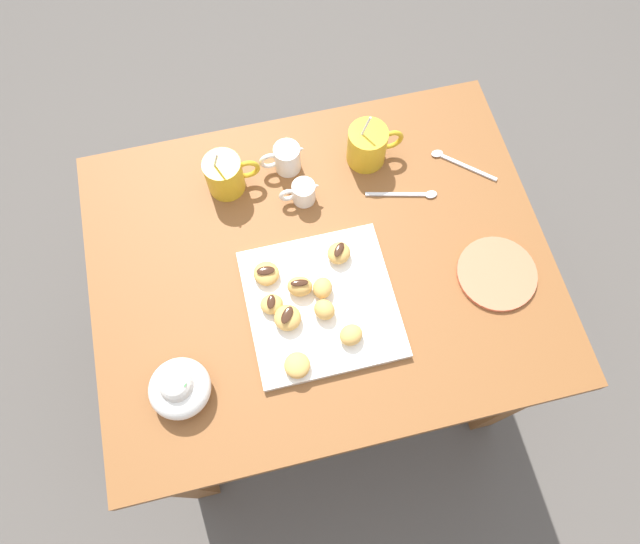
# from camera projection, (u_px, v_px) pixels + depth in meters

# --- Properties ---
(ground_plane) EXTENTS (8.00, 8.00, 0.00)m
(ground_plane) POSITION_uv_depth(u_px,v_px,m) (321.00, 349.00, 1.93)
(ground_plane) COLOR #514C47
(dining_table) EXTENTS (0.99, 0.79, 0.74)m
(dining_table) POSITION_uv_depth(u_px,v_px,m) (321.00, 286.00, 1.38)
(dining_table) COLOR brown
(dining_table) RESTS_ON ground_plane
(pastry_plate_square) EXTENTS (0.31, 0.31, 0.02)m
(pastry_plate_square) POSITION_uv_depth(u_px,v_px,m) (321.00, 304.00, 1.21)
(pastry_plate_square) COLOR white
(pastry_plate_square) RESTS_ON dining_table
(coffee_mug_mustard_left) EXTENTS (0.12, 0.08, 0.14)m
(coffee_mug_mustard_left) POSITION_uv_depth(u_px,v_px,m) (225.00, 174.00, 1.28)
(coffee_mug_mustard_left) COLOR gold
(coffee_mug_mustard_left) RESTS_ON dining_table
(coffee_mug_mustard_right) EXTENTS (0.13, 0.09, 0.15)m
(coffee_mug_mustard_right) POSITION_uv_depth(u_px,v_px,m) (368.00, 145.00, 1.30)
(coffee_mug_mustard_right) COLOR gold
(coffee_mug_mustard_right) RESTS_ON dining_table
(cream_pitcher_white) EXTENTS (0.10, 0.06, 0.07)m
(cream_pitcher_white) POSITION_uv_depth(u_px,v_px,m) (286.00, 158.00, 1.31)
(cream_pitcher_white) COLOR white
(cream_pitcher_white) RESTS_ON dining_table
(ice_cream_bowl) EXTENTS (0.12, 0.12, 0.09)m
(ice_cream_bowl) POSITION_uv_depth(u_px,v_px,m) (179.00, 388.00, 1.11)
(ice_cream_bowl) COLOR white
(ice_cream_bowl) RESTS_ON dining_table
(chocolate_sauce_pitcher) EXTENTS (0.09, 0.05, 0.06)m
(chocolate_sauce_pitcher) POSITION_uv_depth(u_px,v_px,m) (303.00, 192.00, 1.28)
(chocolate_sauce_pitcher) COLOR white
(chocolate_sauce_pitcher) RESTS_ON dining_table
(saucer_coral_left) EXTENTS (0.17, 0.17, 0.01)m
(saucer_coral_left) POSITION_uv_depth(u_px,v_px,m) (497.00, 274.00, 1.24)
(saucer_coral_left) COLOR #E5704C
(saucer_coral_left) RESTS_ON dining_table
(loose_spoon_near_saucer) EXTENTS (0.16, 0.05, 0.01)m
(loose_spoon_near_saucer) POSITION_uv_depth(u_px,v_px,m) (410.00, 194.00, 1.31)
(loose_spoon_near_saucer) COLOR silver
(loose_spoon_near_saucer) RESTS_ON dining_table
(loose_spoon_by_plate) EXTENTS (0.13, 0.11, 0.01)m
(loose_spoon_by_plate) POSITION_uv_depth(u_px,v_px,m) (456.00, 162.00, 1.34)
(loose_spoon_by_plate) COLOR silver
(loose_spoon_by_plate) RESTS_ON dining_table
(beignet_0) EXTENTS (0.06, 0.06, 0.04)m
(beignet_0) POSITION_uv_depth(u_px,v_px,m) (322.00, 288.00, 1.19)
(beignet_0) COLOR #DBA351
(beignet_0) RESTS_ON pastry_plate_square
(beignet_1) EXTENTS (0.06, 0.06, 0.03)m
(beignet_1) POSITION_uv_depth(u_px,v_px,m) (297.00, 365.00, 1.13)
(beignet_1) COLOR #DBA351
(beignet_1) RESTS_ON pastry_plate_square
(beignet_2) EXTENTS (0.07, 0.07, 0.03)m
(beignet_2) POSITION_uv_depth(u_px,v_px,m) (266.00, 273.00, 1.21)
(beignet_2) COLOR #DBA351
(beignet_2) RESTS_ON pastry_plate_square
(chocolate_drizzle_2) EXTENTS (0.04, 0.02, 0.00)m
(chocolate_drizzle_2) POSITION_uv_depth(u_px,v_px,m) (266.00, 271.00, 1.19)
(chocolate_drizzle_2) COLOR #381E11
(chocolate_drizzle_2) RESTS_ON beignet_2
(beignet_3) EXTENTS (0.06, 0.06, 0.04)m
(beignet_3) POSITION_uv_depth(u_px,v_px,m) (324.00, 310.00, 1.17)
(beignet_3) COLOR #DBA351
(beignet_3) RESTS_ON pastry_plate_square
(beignet_4) EXTENTS (0.08, 0.08, 0.03)m
(beignet_4) POSITION_uv_depth(u_px,v_px,m) (288.00, 318.00, 1.17)
(beignet_4) COLOR #DBA351
(beignet_4) RESTS_ON pastry_plate_square
(chocolate_drizzle_4) EXTENTS (0.04, 0.04, 0.00)m
(chocolate_drizzle_4) POSITION_uv_depth(u_px,v_px,m) (287.00, 315.00, 1.15)
(chocolate_drizzle_4) COLOR #381E11
(chocolate_drizzle_4) RESTS_ON beignet_4
(beignet_5) EXTENTS (0.07, 0.07, 0.03)m
(beignet_5) POSITION_uv_depth(u_px,v_px,m) (339.00, 253.00, 1.22)
(beignet_5) COLOR #DBA351
(beignet_5) RESTS_ON pastry_plate_square
(chocolate_drizzle_5) EXTENTS (0.04, 0.04, 0.00)m
(chocolate_drizzle_5) POSITION_uv_depth(u_px,v_px,m) (339.00, 249.00, 1.21)
(chocolate_drizzle_5) COLOR #381E11
(chocolate_drizzle_5) RESTS_ON beignet_5
(beignet_6) EXTENTS (0.05, 0.05, 0.03)m
(beignet_6) POSITION_uv_depth(u_px,v_px,m) (272.00, 304.00, 1.18)
(beignet_6) COLOR #DBA351
(beignet_6) RESTS_ON pastry_plate_square
(chocolate_drizzle_6) EXTENTS (0.03, 0.03, 0.00)m
(chocolate_drizzle_6) POSITION_uv_depth(u_px,v_px,m) (271.00, 302.00, 1.17)
(chocolate_drizzle_6) COLOR #381E11
(chocolate_drizzle_6) RESTS_ON beignet_6
(beignet_7) EXTENTS (0.06, 0.06, 0.04)m
(beignet_7) POSITION_uv_depth(u_px,v_px,m) (300.00, 286.00, 1.19)
(beignet_7) COLOR #DBA351
(beignet_7) RESTS_ON pastry_plate_square
(chocolate_drizzle_7) EXTENTS (0.04, 0.02, 0.00)m
(chocolate_drizzle_7) POSITION_uv_depth(u_px,v_px,m) (299.00, 283.00, 1.17)
(chocolate_drizzle_7) COLOR #381E11
(chocolate_drizzle_7) RESTS_ON beignet_7
(beignet_8) EXTENTS (0.06, 0.06, 0.03)m
(beignet_8) POSITION_uv_depth(u_px,v_px,m) (351.00, 335.00, 1.16)
(beignet_8) COLOR #DBA351
(beignet_8) RESTS_ON pastry_plate_square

